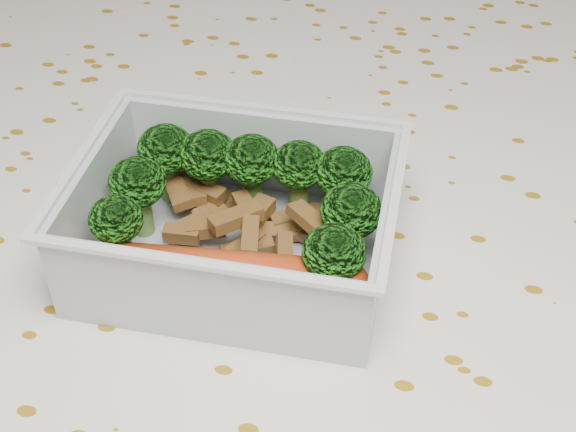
# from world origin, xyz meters

# --- Properties ---
(dining_table) EXTENTS (1.40, 0.90, 0.75)m
(dining_table) POSITION_xyz_m (0.00, 0.00, 0.67)
(dining_table) COLOR brown
(dining_table) RESTS_ON ground
(tablecloth) EXTENTS (1.46, 0.96, 0.19)m
(tablecloth) POSITION_xyz_m (0.00, 0.00, 0.72)
(tablecloth) COLOR silver
(tablecloth) RESTS_ON dining_table
(lunch_container) EXTENTS (0.17, 0.14, 0.06)m
(lunch_container) POSITION_xyz_m (-0.02, -0.02, 0.78)
(lunch_container) COLOR silver
(lunch_container) RESTS_ON tablecloth
(broccoli_florets) EXTENTS (0.15, 0.10, 0.05)m
(broccoli_florets) POSITION_xyz_m (-0.02, 0.00, 0.79)
(broccoli_florets) COLOR #608C3F
(broccoli_florets) RESTS_ON lunch_container
(meat_pile) EXTENTS (0.11, 0.07, 0.03)m
(meat_pile) POSITION_xyz_m (-0.03, -0.00, 0.77)
(meat_pile) COLOR brown
(meat_pile) RESTS_ON lunch_container
(sausage) EXTENTS (0.15, 0.04, 0.03)m
(sausage) POSITION_xyz_m (-0.02, -0.05, 0.78)
(sausage) COLOR #AC3814
(sausage) RESTS_ON lunch_container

